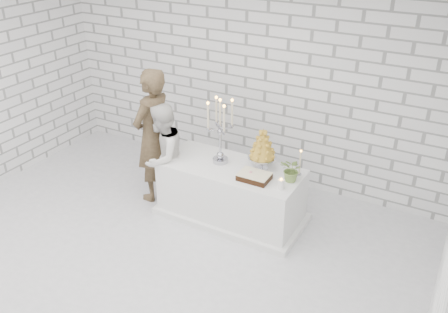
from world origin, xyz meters
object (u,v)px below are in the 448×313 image
at_px(candelabra, 220,131).
at_px(cake_table, 231,192).
at_px(groom, 153,136).
at_px(bride, 163,157).
at_px(croquembouche, 262,149).

bearing_deg(candelabra, cake_table, -13.54).
distance_m(cake_table, candelabra, 0.83).
bearing_deg(cake_table, candelabra, 166.46).
bearing_deg(groom, bride, 65.48).
height_order(candelabra, croquembouche, candelabra).
relative_size(bride, candelabra, 1.69).
xyz_separation_m(bride, croquembouche, (1.29, 0.31, 0.29)).
xyz_separation_m(groom, bride, (0.23, -0.13, -0.20)).
height_order(bride, croquembouche, bride).
height_order(groom, croquembouche, groom).
bearing_deg(bride, groom, -124.02).
distance_m(groom, candelabra, 1.02).
relative_size(cake_table, croquembouche, 3.26).
height_order(cake_table, croquembouche, croquembouche).
relative_size(cake_table, bride, 1.23).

